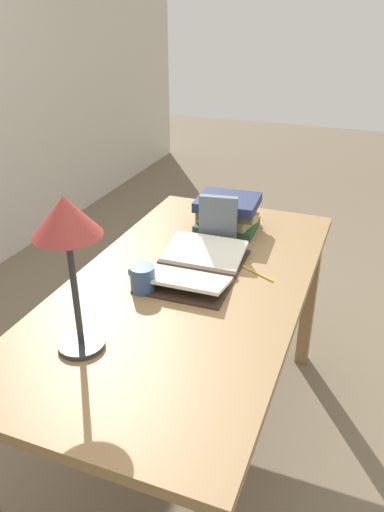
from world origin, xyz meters
name	(u,v)px	position (x,y,z in m)	size (l,w,h in m)	color
ground_plane	(188,444)	(0.00, 0.00, 0.00)	(12.00, 12.00, 0.00)	#70604C
reading_desk	(187,307)	(0.00, 0.00, 0.68)	(1.53, 0.79, 0.78)	#937047
open_book	(195,267)	(0.09, 0.00, 0.79)	(0.44, 0.32, 0.05)	#38281E
book_stack_tall	(227,213)	(0.48, 0.01, 0.85)	(0.23, 0.26, 0.14)	#234C2D
book_standing_upright	(219,221)	(0.33, 0.00, 0.88)	(0.05, 0.15, 0.20)	slate
reading_lamp	(67,229)	(-0.43, 0.15, 1.14)	(0.18, 0.18, 0.45)	#2D2D33
coffee_mug	(142,278)	(-0.09, 0.12, 0.82)	(0.08, 0.11, 0.09)	#335184
pencil	(257,273)	(0.15, -0.21, 0.78)	(0.07, 0.13, 0.01)	gold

